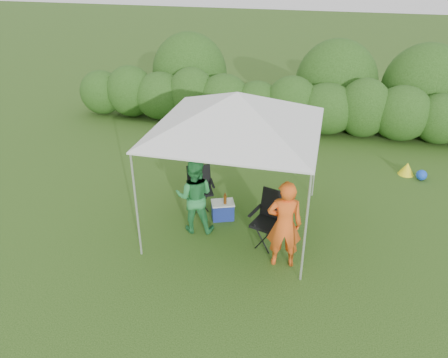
% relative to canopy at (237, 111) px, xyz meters
% --- Properties ---
extents(ground, '(70.00, 70.00, 0.00)m').
position_rel_canopy_xyz_m(ground, '(0.00, -0.50, -2.46)').
color(ground, '#375B1D').
extents(hedge, '(13.40, 1.53, 1.80)m').
position_rel_canopy_xyz_m(hedge, '(0.03, 5.50, -1.64)').
color(hedge, '#2D581B').
rests_on(hedge, ground).
extents(canopy, '(3.10, 3.10, 2.83)m').
position_rel_canopy_xyz_m(canopy, '(0.00, 0.00, 0.00)').
color(canopy, silver).
rests_on(canopy, ground).
extents(chair_right, '(0.78, 0.75, 1.07)m').
position_rel_canopy_xyz_m(chair_right, '(0.82, -0.52, -1.86)').
color(chair_right, black).
rests_on(chair_right, ground).
extents(chair_left, '(0.70, 0.68, 0.92)m').
position_rel_canopy_xyz_m(chair_left, '(-0.92, 0.47, -1.94)').
color(chair_left, black).
rests_on(chair_left, ground).
extents(man, '(0.68, 0.50, 1.71)m').
position_rel_canopy_xyz_m(man, '(1.12, -1.13, -1.61)').
color(man, '#FF5E1C').
rests_on(man, ground).
extents(woman, '(0.85, 0.71, 1.58)m').
position_rel_canopy_xyz_m(woman, '(-0.74, -0.47, -1.67)').
color(woman, '#2E8E48').
rests_on(woman, ground).
extents(cooler, '(0.57, 0.49, 0.40)m').
position_rel_canopy_xyz_m(cooler, '(-0.30, 0.07, -2.26)').
color(cooler, navy).
rests_on(cooler, ground).
extents(bottle, '(0.07, 0.07, 0.26)m').
position_rel_canopy_xyz_m(bottle, '(-0.24, 0.03, -1.94)').
color(bottle, '#592D0C').
rests_on(bottle, cooler).
extents(lawn_toy, '(0.65, 0.55, 0.33)m').
position_rel_canopy_xyz_m(lawn_toy, '(3.85, 3.10, -2.31)').
color(lawn_toy, yellow).
rests_on(lawn_toy, ground).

